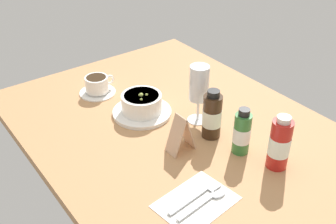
{
  "coord_description": "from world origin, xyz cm",
  "views": [
    {
      "loc": [
        84.91,
        -65.18,
        73.46
      ],
      "look_at": [
        3.1,
        -4.58,
        8.22
      ],
      "focal_mm": 44.43,
      "sensor_mm": 36.0,
      "label": 1
    }
  ],
  "objects_px": {
    "porridge_bowl": "(142,105)",
    "coffee_cup": "(97,86)",
    "sauce_bottle_brown": "(212,116)",
    "sauce_bottle_green": "(242,133)",
    "sauce_bottle_red": "(280,144)",
    "menu_card": "(181,133)",
    "wine_glass": "(199,86)",
    "cutlery_setting": "(197,201)"
  },
  "relations": [
    {
      "from": "porridge_bowl",
      "to": "coffee_cup",
      "type": "height_order",
      "value": "porridge_bowl"
    },
    {
      "from": "sauce_bottle_brown",
      "to": "sauce_bottle_green",
      "type": "bearing_deg",
      "value": 8.46
    },
    {
      "from": "porridge_bowl",
      "to": "sauce_bottle_red",
      "type": "bearing_deg",
      "value": 18.96
    },
    {
      "from": "menu_card",
      "to": "sauce_bottle_green",
      "type": "bearing_deg",
      "value": 50.56
    },
    {
      "from": "porridge_bowl",
      "to": "sauce_bottle_green",
      "type": "distance_m",
      "value": 0.35
    },
    {
      "from": "wine_glass",
      "to": "menu_card",
      "type": "bearing_deg",
      "value": -57.27
    },
    {
      "from": "coffee_cup",
      "to": "wine_glass",
      "type": "relative_size",
      "value": 0.7
    },
    {
      "from": "sauce_bottle_red",
      "to": "coffee_cup",
      "type": "bearing_deg",
      "value": -162.72
    },
    {
      "from": "porridge_bowl",
      "to": "wine_glass",
      "type": "xyz_separation_m",
      "value": [
        0.14,
        0.12,
        0.09
      ]
    },
    {
      "from": "sauce_bottle_red",
      "to": "sauce_bottle_brown",
      "type": "bearing_deg",
      "value": -166.81
    },
    {
      "from": "porridge_bowl",
      "to": "sauce_bottle_brown",
      "type": "height_order",
      "value": "sauce_bottle_brown"
    },
    {
      "from": "sauce_bottle_red",
      "to": "menu_card",
      "type": "bearing_deg",
      "value": -142.19
    },
    {
      "from": "coffee_cup",
      "to": "sauce_bottle_brown",
      "type": "bearing_deg",
      "value": 19.23
    },
    {
      "from": "porridge_bowl",
      "to": "wine_glass",
      "type": "height_order",
      "value": "wine_glass"
    },
    {
      "from": "coffee_cup",
      "to": "wine_glass",
      "type": "distance_m",
      "value": 0.39
    },
    {
      "from": "coffee_cup",
      "to": "sauce_bottle_red",
      "type": "bearing_deg",
      "value": 17.28
    },
    {
      "from": "cutlery_setting",
      "to": "sauce_bottle_red",
      "type": "distance_m",
      "value": 0.27
    },
    {
      "from": "sauce_bottle_red",
      "to": "sauce_bottle_green",
      "type": "bearing_deg",
      "value": -162.13
    },
    {
      "from": "sauce_bottle_green",
      "to": "menu_card",
      "type": "relative_size",
      "value": 1.25
    },
    {
      "from": "porridge_bowl",
      "to": "sauce_bottle_green",
      "type": "height_order",
      "value": "sauce_bottle_green"
    },
    {
      "from": "wine_glass",
      "to": "porridge_bowl",
      "type": "bearing_deg",
      "value": -137.9
    },
    {
      "from": "menu_card",
      "to": "coffee_cup",
      "type": "bearing_deg",
      "value": -175.29
    },
    {
      "from": "coffee_cup",
      "to": "sauce_bottle_green",
      "type": "distance_m",
      "value": 0.56
    },
    {
      "from": "sauce_bottle_brown",
      "to": "sauce_bottle_green",
      "type": "distance_m",
      "value": 0.11
    },
    {
      "from": "cutlery_setting",
      "to": "menu_card",
      "type": "height_order",
      "value": "menu_card"
    },
    {
      "from": "coffee_cup",
      "to": "sauce_bottle_red",
      "type": "xyz_separation_m",
      "value": [
        0.64,
        0.2,
        0.04
      ]
    },
    {
      "from": "porridge_bowl",
      "to": "cutlery_setting",
      "type": "bearing_deg",
      "value": -15.04
    },
    {
      "from": "porridge_bowl",
      "to": "sauce_bottle_red",
      "type": "xyz_separation_m",
      "value": [
        0.43,
        0.15,
        0.04
      ]
    },
    {
      "from": "cutlery_setting",
      "to": "porridge_bowl",
      "type": "bearing_deg",
      "value": 164.96
    },
    {
      "from": "sauce_bottle_brown",
      "to": "coffee_cup",
      "type": "bearing_deg",
      "value": -160.77
    },
    {
      "from": "porridge_bowl",
      "to": "sauce_bottle_red",
      "type": "relative_size",
      "value": 1.2
    },
    {
      "from": "wine_glass",
      "to": "menu_card",
      "type": "relative_size",
      "value": 1.67
    },
    {
      "from": "coffee_cup",
      "to": "sauce_bottle_red",
      "type": "distance_m",
      "value": 0.67
    },
    {
      "from": "cutlery_setting",
      "to": "sauce_bottle_red",
      "type": "xyz_separation_m",
      "value": [
        0.02,
        0.26,
        0.07
      ]
    },
    {
      "from": "cutlery_setting",
      "to": "wine_glass",
      "type": "bearing_deg",
      "value": 140.01
    },
    {
      "from": "porridge_bowl",
      "to": "cutlery_setting",
      "type": "relative_size",
      "value": 0.94
    },
    {
      "from": "cutlery_setting",
      "to": "coffee_cup",
      "type": "xyz_separation_m",
      "value": [
        -0.62,
        0.06,
        0.03
      ]
    },
    {
      "from": "wine_glass",
      "to": "sauce_bottle_brown",
      "type": "relative_size",
      "value": 1.22
    },
    {
      "from": "wine_glass",
      "to": "sauce_bottle_brown",
      "type": "distance_m",
      "value": 0.11
    },
    {
      "from": "menu_card",
      "to": "cutlery_setting",
      "type": "bearing_deg",
      "value": -26.84
    },
    {
      "from": "porridge_bowl",
      "to": "menu_card",
      "type": "xyz_separation_m",
      "value": [
        0.22,
        -0.01,
        0.02
      ]
    },
    {
      "from": "sauce_bottle_green",
      "to": "menu_card",
      "type": "xyz_separation_m",
      "value": [
        -0.11,
        -0.13,
        -0.01
      ]
    }
  ]
}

